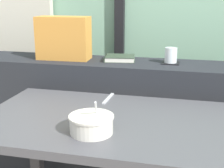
# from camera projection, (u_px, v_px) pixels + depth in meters

# --- Properties ---
(dark_console_ledge) EXTENTS (2.80, 0.34, 0.85)m
(dark_console_ledge) POSITION_uv_depth(u_px,v_px,m) (122.00, 127.00, 2.02)
(dark_console_ledge) COLOR #23262B
(dark_console_ledge) RESTS_ON ground
(breakfast_table) EXTENTS (1.16, 0.68, 0.72)m
(breakfast_table) POSITION_uv_depth(u_px,v_px,m) (112.00, 142.00, 1.41)
(breakfast_table) COLOR #414145
(breakfast_table) RESTS_ON ground
(coaster_square) EXTENTS (0.10, 0.10, 0.00)m
(coaster_square) POSITION_uv_depth(u_px,v_px,m) (170.00, 63.00, 1.86)
(coaster_square) COLOR black
(coaster_square) RESTS_ON dark_console_ledge
(juice_glass) EXTENTS (0.07, 0.07, 0.09)m
(juice_glass) POSITION_uv_depth(u_px,v_px,m) (171.00, 56.00, 1.85)
(juice_glass) COLOR white
(juice_glass) RESTS_ON coaster_square
(closed_book) EXTENTS (0.20, 0.17, 0.03)m
(closed_book) POSITION_uv_depth(u_px,v_px,m) (120.00, 58.00, 1.93)
(closed_book) COLOR #334233
(closed_book) RESTS_ON dark_console_ledge
(throw_pillow) EXTENTS (0.32, 0.15, 0.26)m
(throw_pillow) POSITION_uv_depth(u_px,v_px,m) (64.00, 38.00, 1.95)
(throw_pillow) COLOR #D18938
(throw_pillow) RESTS_ON dark_console_ledge
(soup_bowl) EXTENTS (0.18, 0.18, 0.14)m
(soup_bowl) POSITION_uv_depth(u_px,v_px,m) (91.00, 124.00, 1.23)
(soup_bowl) COLOR silver
(soup_bowl) RESTS_ON breakfast_table
(fork_utensil) EXTENTS (0.02, 0.17, 0.01)m
(fork_utensil) POSITION_uv_depth(u_px,v_px,m) (108.00, 98.00, 1.64)
(fork_utensil) COLOR silver
(fork_utensil) RESTS_ON breakfast_table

